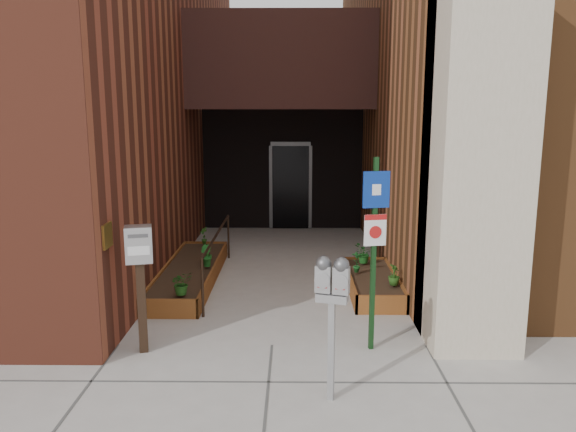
{
  "coord_description": "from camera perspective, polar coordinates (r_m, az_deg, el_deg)",
  "views": [
    {
      "loc": [
        0.28,
        -6.82,
        3.02
      ],
      "look_at": [
        0.19,
        1.8,
        1.36
      ],
      "focal_mm": 35.0,
      "sensor_mm": 36.0,
      "label": 1
    }
  ],
  "objects": [
    {
      "name": "architecture",
      "position": [
        13.86,
        -1.4,
        19.02
      ],
      "size": [
        20.0,
        14.6,
        10.0
      ],
      "color": "brown",
      "rests_on": "ground"
    },
    {
      "name": "planter_left",
      "position": [
        10.12,
        -9.91,
        -5.87
      ],
      "size": [
        0.9,
        3.6,
        0.3
      ],
      "color": "brown",
      "rests_on": "ground"
    },
    {
      "name": "planter_right",
      "position": [
        9.56,
        8.56,
        -6.81
      ],
      "size": [
        0.8,
        2.2,
        0.3
      ],
      "color": "brown",
      "rests_on": "ground"
    },
    {
      "name": "parking_meter",
      "position": [
        5.77,
        4.51,
        -7.51
      ],
      "size": [
        0.36,
        0.22,
        1.56
      ],
      "color": "#9D9D9F",
      "rests_on": "ground"
    },
    {
      "name": "ground",
      "position": [
        7.46,
        -1.65,
        -12.99
      ],
      "size": [
        80.0,
        80.0,
        0.0
      ],
      "primitive_type": "plane",
      "color": "#9E9991",
      "rests_on": "ground"
    },
    {
      "name": "shrub_left_c",
      "position": [
        10.18,
        -8.24,
        -3.79
      ],
      "size": [
        0.25,
        0.25,
        0.32
      ],
      "primitive_type": "imported",
      "rotation": [
        0.0,
        0.0,
        3.66
      ],
      "color": "#1D4F16",
      "rests_on": "planter_left"
    },
    {
      "name": "shrub_right_b",
      "position": [
        9.53,
        7.04,
        -4.62
      ],
      "size": [
        0.26,
        0.26,
        0.37
      ],
      "primitive_type": "imported",
      "rotation": [
        0.0,
        0.0,
        2.68
      ],
      "color": "#17511C",
      "rests_on": "planter_right"
    },
    {
      "name": "shrub_left_d",
      "position": [
        11.53,
        -8.55,
        -1.98
      ],
      "size": [
        0.26,
        0.26,
        0.35
      ],
      "primitive_type": "imported",
      "rotation": [
        0.0,
        0.0,
        5.38
      ],
      "color": "#275E1B",
      "rests_on": "planter_left"
    },
    {
      "name": "shrub_right_a",
      "position": [
        8.96,
        10.72,
        -5.89
      ],
      "size": [
        0.23,
        0.23,
        0.33
      ],
      "primitive_type": "imported",
      "rotation": [
        0.0,
        0.0,
        1.24
      ],
      "color": "#244F16",
      "rests_on": "planter_right"
    },
    {
      "name": "shrub_right_c",
      "position": [
        10.1,
        7.68,
        -3.82
      ],
      "size": [
        0.44,
        0.44,
        0.35
      ],
      "primitive_type": "imported",
      "rotation": [
        0.0,
        0.0,
        4.08
      ],
      "color": "#175018",
      "rests_on": "planter_right"
    },
    {
      "name": "payment_dropbox",
      "position": [
        7.13,
        -14.84,
        -4.56
      ],
      "size": [
        0.37,
        0.31,
        1.62
      ],
      "color": "black",
      "rests_on": "ground"
    },
    {
      "name": "sign_post",
      "position": [
        6.96,
        8.78,
        -1.83
      ],
      "size": [
        0.33,
        0.11,
        2.45
      ],
      "color": "#123314",
      "rests_on": "ground"
    },
    {
      "name": "handrail",
      "position": [
        9.83,
        -7.21,
        -2.58
      ],
      "size": [
        0.04,
        3.34,
        0.9
      ],
      "color": "black",
      "rests_on": "ground"
    },
    {
      "name": "shrub_left_a",
      "position": [
        8.51,
        -10.76,
        -6.71
      ],
      "size": [
        0.44,
        0.44,
        0.35
      ],
      "primitive_type": "imported",
      "rotation": [
        0.0,
        0.0,
        0.55
      ],
      "color": "#1E4F16",
      "rests_on": "planter_left"
    },
    {
      "name": "shrub_left_b",
      "position": [
        9.93,
        -8.31,
        -4.01
      ],
      "size": [
        0.29,
        0.29,
        0.38
      ],
      "primitive_type": "imported",
      "rotation": [
        0.0,
        0.0,
        2.43
      ],
      "color": "#1C631F",
      "rests_on": "planter_left"
    }
  ]
}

